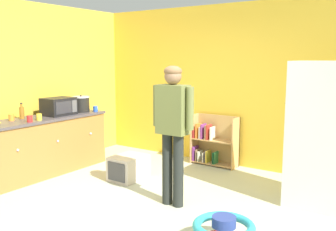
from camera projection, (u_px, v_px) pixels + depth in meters
ground_plane at (148, 208)px, 4.56m from camera, size 12.00×12.00×0.00m
back_wall at (232, 86)px, 6.26m from camera, size 5.20×0.06×2.70m
left_side_wall at (55, 85)px, 6.48m from camera, size 0.06×2.99×2.70m
kitchen_counter at (45, 145)px, 5.89m from camera, size 0.65×2.10×0.90m
refrigerator at (321, 134)px, 4.56m from camera, size 0.73×0.68×1.78m
bookshelf at (212, 143)px, 6.40m from camera, size 0.80×0.28×0.85m
standing_person at (173, 122)px, 4.51m from camera, size 0.57×0.22×1.72m
pet_carrier at (128, 168)px, 5.63m from camera, size 0.42×0.55×0.36m
microwave at (59, 106)px, 6.02m from camera, size 0.37×0.48×0.28m
crock_pot at (81, 104)px, 6.39m from camera, size 0.28×0.28×0.29m
amber_bottle at (22, 112)px, 5.64m from camera, size 0.07×0.07×0.25m
orange_cup at (11, 118)px, 5.47m from camera, size 0.08×0.08×0.09m
blue_cup at (95, 109)px, 6.42m from camera, size 0.08×0.08×0.09m
yellow_cup at (39, 117)px, 5.53m from camera, size 0.08×0.08×0.09m
red_cup at (30, 119)px, 5.37m from camera, size 0.08×0.08×0.09m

